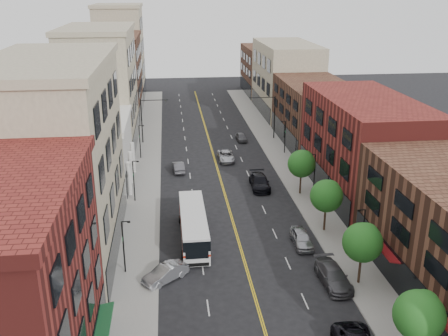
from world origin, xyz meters
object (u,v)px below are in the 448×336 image
object	(u,v)px
car_lane_behind	(179,167)
car_lane_c	(241,137)
car_lane_b	(226,156)
city_bus	(193,224)
car_parked_far	(302,238)
car_parked_mid	(333,276)
car_angle_b	(165,273)
car_lane_a	(260,182)

from	to	relation	value
car_lane_behind	car_lane_c	bearing A→B (deg)	-133.25
car_lane_c	car_lane_b	bearing A→B (deg)	-114.45
car_lane_behind	car_lane_b	xyz separation A→B (m)	(7.15, 3.96, -0.00)
city_bus	car_parked_far	bearing A→B (deg)	-13.06
car_parked_far	car_lane_behind	distance (m)	25.37
car_parked_mid	car_lane_b	world-z (taller)	car_parked_mid
car_lane_b	car_lane_c	world-z (taller)	car_lane_b
car_angle_b	car_lane_c	distance (m)	42.96
car_lane_a	car_lane_b	xyz separation A→B (m)	(-3.02, 11.18, -0.13)
city_bus	car_lane_b	xyz separation A→B (m)	(6.17, 24.05, -1.05)
car_parked_far	car_lane_behind	size ratio (longest dim) A/B	1.07
city_bus	car_lane_a	bearing A→B (deg)	54.31
car_lane_b	car_lane_c	bearing A→B (deg)	69.18
car_parked_mid	car_lane_c	xyz separation A→B (m)	(-1.78, 43.19, -0.14)
car_parked_mid	car_lane_a	world-z (taller)	car_lane_a
car_parked_far	car_lane_a	world-z (taller)	car_lane_a
car_lane_a	car_lane_c	distance (m)	20.82
car_parked_mid	car_lane_b	bearing A→B (deg)	96.35
city_bus	car_parked_mid	bearing A→B (deg)	-39.48
car_lane_a	city_bus	bearing A→B (deg)	-124.06
city_bus	car_parked_mid	size ratio (longest dim) A/B	2.17
car_angle_b	car_lane_c	bearing A→B (deg)	124.32
car_parked_mid	car_lane_a	distance (m)	22.50
car_parked_far	car_lane_c	xyz separation A→B (m)	(-0.83, 36.12, -0.12)
car_angle_b	car_lane_c	size ratio (longest dim) A/B	1.16
car_angle_b	car_parked_mid	bearing A→B (deg)	43.08
car_parked_mid	car_parked_far	bearing A→B (deg)	94.77
car_parked_mid	car_lane_a	bearing A→B (deg)	93.31
car_lane_behind	car_lane_b	world-z (taller)	car_lane_behind
car_angle_b	car_parked_mid	size ratio (longest dim) A/B	0.81
car_lane_a	car_lane_c	bearing A→B (deg)	89.70
car_parked_far	car_lane_b	bearing A→B (deg)	100.16
car_lane_behind	car_parked_far	bearing A→B (deg)	112.60
car_parked_mid	car_lane_b	distance (m)	34.00
city_bus	car_parked_far	world-z (taller)	city_bus
car_lane_a	car_lane_b	size ratio (longest dim) A/B	1.14
car_lane_a	car_lane_b	world-z (taller)	car_lane_a
car_parked_far	car_lane_a	size ratio (longest dim) A/B	0.80
car_parked_mid	city_bus	bearing A→B (deg)	137.81
city_bus	car_lane_a	xyz separation A→B (m)	(9.19, 12.86, -0.92)
city_bus	car_parked_far	size ratio (longest dim) A/B	2.61
city_bus	car_lane_behind	size ratio (longest dim) A/B	2.79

